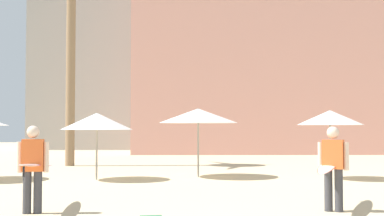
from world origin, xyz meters
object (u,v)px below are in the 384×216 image
(cafe_umbrella_0, at_px, (198,116))
(person_near_left, at_px, (34,165))
(cafe_umbrella_6, at_px, (330,118))
(person_near_right, at_px, (332,165))
(cafe_umbrella_3, at_px, (97,121))

(cafe_umbrella_0, relative_size, person_near_left, 0.96)
(cafe_umbrella_0, relative_size, cafe_umbrella_6, 1.21)
(cafe_umbrella_0, height_order, cafe_umbrella_6, cafe_umbrella_0)
(cafe_umbrella_0, bearing_deg, cafe_umbrella_6, -11.12)
(cafe_umbrella_0, xyz_separation_m, person_near_right, (2.49, -7.47, -1.17))
(cafe_umbrella_0, bearing_deg, person_near_right, -71.57)
(cafe_umbrella_3, height_order, person_near_left, cafe_umbrella_3)
(cafe_umbrella_0, height_order, person_near_right, cafe_umbrella_0)
(person_near_left, bearing_deg, cafe_umbrella_3, -8.37)
(cafe_umbrella_6, xyz_separation_m, person_near_right, (-1.78, -6.63, -1.08))
(cafe_umbrella_0, distance_m, person_near_right, 7.96)
(person_near_left, relative_size, person_near_right, 1.01)
(cafe_umbrella_6, height_order, person_near_left, cafe_umbrella_6)
(cafe_umbrella_0, bearing_deg, person_near_left, -113.59)
(cafe_umbrella_3, bearing_deg, person_near_left, -90.66)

